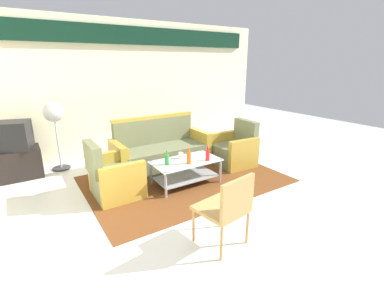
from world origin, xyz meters
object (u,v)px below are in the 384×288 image
(cup, at_px, (181,155))
(television, at_px, (10,136))
(armchair_right, at_px, (234,150))
(pedestal_fan, at_px, (54,116))
(armchair_left, at_px, (114,178))
(couch, at_px, (161,152))
(wicker_chair, at_px, (227,206))
(bottle_green, at_px, (167,159))
(bottle_orange, at_px, (189,158))
(bottle_red, at_px, (208,155))
(coffee_table, at_px, (186,169))
(tv_stand, at_px, (15,164))

(cup, relative_size, television, 0.14)
(armchair_right, relative_size, pedestal_fan, 0.67)
(pedestal_fan, bearing_deg, armchair_left, -72.23)
(couch, bearing_deg, armchair_left, 30.17)
(couch, relative_size, wicker_chair, 2.14)
(armchair_right, bearing_deg, couch, 67.04)
(wicker_chair, bearing_deg, cup, 66.59)
(bottle_green, bearing_deg, bottle_orange, -25.48)
(armchair_right, xyz_separation_m, bottle_orange, (-1.31, -0.41, 0.22))
(couch, relative_size, bottle_red, 7.43)
(bottle_orange, distance_m, bottle_red, 0.34)
(armchair_left, height_order, bottle_red, armchair_left)
(television, bearing_deg, coffee_table, 158.76)
(armchair_right, height_order, coffee_table, armchair_right)
(armchair_right, height_order, bottle_orange, armchair_right)
(armchair_left, height_order, armchair_right, same)
(bottle_red, bearing_deg, coffee_table, 149.50)
(bottle_red, xyz_separation_m, wicker_chair, (-0.77, -1.42, -0.01))
(armchair_left, distance_m, bottle_orange, 1.17)
(armchair_right, bearing_deg, wicker_chair, 139.74)
(wicker_chair, bearing_deg, bottle_red, 52.86)
(bottle_green, distance_m, cup, 0.36)
(pedestal_fan, xyz_separation_m, wicker_chair, (1.16, -3.45, -0.52))
(armchair_right, distance_m, bottle_red, 1.09)
(tv_stand, bearing_deg, couch, -21.50)
(television, relative_size, wicker_chair, 0.83)
(armchair_right, relative_size, wicker_chair, 1.01)
(couch, xyz_separation_m, armchair_left, (-1.10, -0.64, -0.03))
(bottle_green, bearing_deg, bottle_red, -16.30)
(cup, relative_size, tv_stand, 0.12)
(coffee_table, distance_m, bottle_red, 0.42)
(bottle_red, bearing_deg, bottle_green, 163.70)
(couch, relative_size, bottle_green, 7.85)
(coffee_table, height_order, wicker_chair, wicker_chair)
(bottle_orange, distance_m, pedestal_fan, 2.60)
(armchair_right, distance_m, bottle_orange, 1.39)
(bottle_orange, xyz_separation_m, wicker_chair, (-0.44, -1.46, -0.02))
(armchair_left, height_order, coffee_table, armchair_left)
(armchair_right, bearing_deg, cup, 98.55)
(armchair_left, height_order, television, television)
(television, bearing_deg, bottle_green, 154.47)
(bottle_red, relative_size, cup, 2.42)
(armchair_left, distance_m, television, 2.04)
(pedestal_fan, bearing_deg, bottle_orange, -51.32)
(bottle_orange, height_order, wicker_chair, wicker_chair)
(armchair_left, bearing_deg, tv_stand, -141.76)
(cup, xyz_separation_m, pedestal_fan, (-1.62, 1.72, 0.55))
(tv_stand, height_order, television, television)
(armchair_left, relative_size, bottle_red, 3.51)
(bottle_green, xyz_separation_m, cup, (0.33, 0.13, -0.04))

